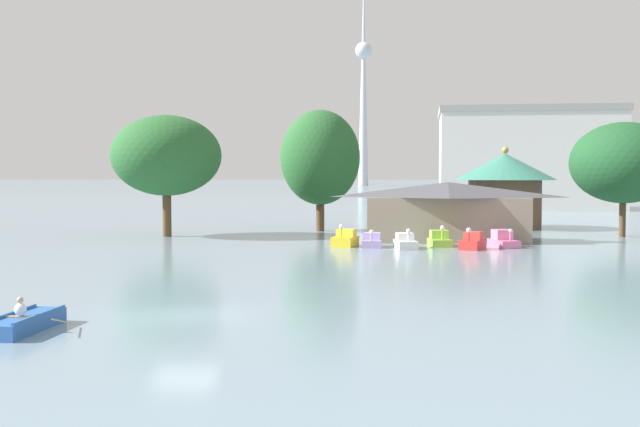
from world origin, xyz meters
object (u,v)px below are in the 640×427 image
shoreline_tree_tall_left (166,156)px  shoreline_tree_right (623,163)px  pedal_boat_red (473,242)px  green_roof_pavilion (505,185)px  pedal_boat_lavender (372,241)px  pedal_boat_pink (503,240)px  pedal_boat_white (405,242)px  pedal_boat_yellow (345,239)px  background_building_block (528,159)px  pedal_boat_lime (440,240)px  boathouse (448,210)px  shoreline_tree_mid (320,158)px  distant_broadcast_tower (364,72)px  rowboat_with_rower (25,323)px

shoreline_tree_tall_left → shoreline_tree_right: bearing=7.1°
pedal_boat_red → green_roof_pavilion: bearing=-171.8°
pedal_boat_lavender → shoreline_tree_tall_left: size_ratio=0.21×
green_roof_pavilion → pedal_boat_pink: bearing=-96.0°
pedal_boat_white → pedal_boat_pink: size_ratio=0.93×
pedal_boat_lavender → pedal_boat_red: (7.40, -0.60, 0.08)m
pedal_boat_yellow → background_building_block: size_ratio=0.09×
pedal_boat_lime → boathouse: size_ratio=0.20×
shoreline_tree_right → pedal_boat_pink: bearing=-135.3°
shoreline_tree_mid → background_building_block: bearing=63.7°
green_roof_pavilion → shoreline_tree_mid: 19.36m
pedal_boat_pink → background_building_block: (10.52, 67.96, 7.58)m
pedal_boat_red → background_building_block: background_building_block is taller
pedal_boat_white → distant_broadcast_tower: distant_broadcast_tower is taller
boathouse → shoreline_tree_tall_left: bearing=176.5°
pedal_boat_lavender → pedal_boat_lime: pedal_boat_lime is taller
pedal_boat_white → shoreline_tree_tall_left: shoreline_tree_tall_left is taller
rowboat_with_rower → shoreline_tree_mid: 49.38m
pedal_boat_lime → background_building_block: (15.26, 67.96, 7.60)m
rowboat_with_rower → background_building_block: bearing=-16.8°
rowboat_with_rower → pedal_boat_red: 36.40m
pedal_boat_white → green_roof_pavilion: (9.47, 23.01, 3.98)m
pedal_boat_yellow → shoreline_tree_tall_left: (-16.58, 7.32, 6.60)m
rowboat_with_rower → pedal_boat_red: bearing=-28.6°
shoreline_tree_tall_left → shoreline_tree_mid: size_ratio=0.91×
distant_broadcast_tower → background_building_block: bearing=-80.3°
rowboat_with_rower → pedal_boat_white: size_ratio=1.28×
green_roof_pavilion → rowboat_with_rower: bearing=-111.6°
pedal_boat_lime → shoreline_tree_tall_left: bearing=-114.3°
rowboat_with_rower → shoreline_tree_right: 55.29m
pedal_boat_red → pedal_boat_yellow: bearing=-76.8°
shoreline_tree_tall_left → shoreline_tree_mid: (12.54, 8.33, -0.02)m
shoreline_tree_mid → pedal_boat_yellow: bearing=-75.5°
pedal_boat_yellow → shoreline_tree_tall_left: shoreline_tree_tall_left is taller
shoreline_tree_mid → pedal_boat_white: bearing=-62.7°
pedal_boat_lavender → green_roof_pavilion: green_roof_pavilion is taller
pedal_boat_red → green_roof_pavilion: 23.78m
pedal_boat_pink → shoreline_tree_tall_left: (-28.44, 6.25, 6.62)m
rowboat_with_rower → shoreline_tree_mid: (3.70, 48.77, 6.82)m
pedal_boat_lavender → pedal_boat_lime: size_ratio=0.82×
pedal_boat_pink → distant_broadcast_tower: size_ratio=0.02×
green_roof_pavilion → shoreline_tree_mid: (-18.10, -6.31, 2.67)m
pedal_boat_red → pedal_boat_pink: pedal_boat_red is taller
pedal_boat_yellow → pedal_boat_pink: bearing=106.8°
shoreline_tree_right → shoreline_tree_mid: bearing=172.9°
pedal_boat_yellow → pedal_boat_red: bearing=95.4°
pedal_boat_white → shoreline_tree_tall_left: 23.72m
pedal_boat_yellow → pedal_boat_lime: bearing=110.2°
boathouse → pedal_boat_pink: bearing=-49.9°
green_roof_pavilion → background_building_block: bearing=80.0°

